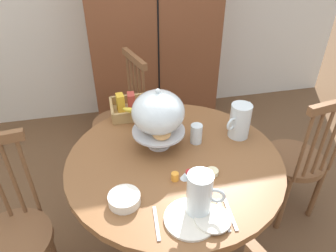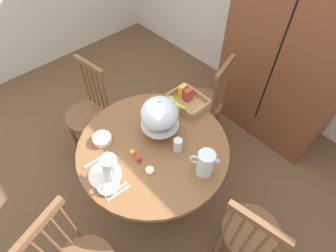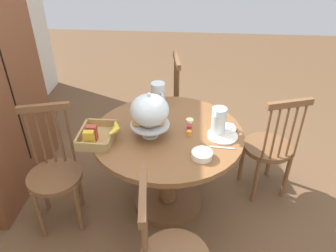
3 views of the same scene
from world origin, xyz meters
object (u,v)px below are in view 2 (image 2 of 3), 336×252
windsor_chair_by_cabinet (89,115)px  china_plate_large (105,175)px  milk_pitcher (205,164)px  pastry_stand_with_dome (160,114)px  orange_juice_pitcher (111,169)px  windsor_chair_near_window (204,104)px  windsor_chair_far_side (249,235)px  butter_dish (150,170)px  cereal_basket (186,100)px  drinking_glass (178,145)px  dining_table (154,163)px  china_plate_small (108,185)px  cereal_bowl (102,139)px  wooden_armoire (294,46)px

windsor_chair_by_cabinet → china_plate_large: size_ratio=4.43×
milk_pitcher → windsor_chair_by_cabinet: bearing=-171.0°
pastry_stand_with_dome → orange_juice_pitcher: size_ratio=1.68×
windsor_chair_near_window → windsor_chair_by_cabinet: 1.12m
windsor_chair_far_side → butter_dish: bearing=-158.3°
cereal_basket → drinking_glass: 0.47m
windsor_chair_far_side → milk_pitcher: windsor_chair_far_side is taller
dining_table → china_plate_small: bearing=-82.6°
windsor_chair_by_cabinet → windsor_chair_far_side: bearing=6.9°
dining_table → orange_juice_pitcher: 0.49m
dining_table → drinking_glass: size_ratio=10.10×
dining_table → milk_pitcher: (0.40, 0.11, 0.32)m
windsor_chair_far_side → cereal_bowl: (-1.13, -0.37, 0.31)m
dining_table → china_plate_large: china_plate_large is taller
windsor_chair_far_side → butter_dish: (-0.70, -0.28, 0.30)m
windsor_chair_near_window → windsor_chair_by_cabinet: same height
china_plate_large → china_plate_small: 0.09m
pastry_stand_with_dome → china_plate_small: size_ratio=2.29×
china_plate_large → drinking_glass: 0.54m
windsor_chair_by_cabinet → china_plate_large: bearing=-20.8°
orange_juice_pitcher → china_plate_small: size_ratio=1.37×
cereal_basket → china_plate_small: size_ratio=2.11×
cereal_bowl → china_plate_large: bearing=-30.6°
windsor_chair_near_window → china_plate_large: bearing=-81.6°
windsor_chair_by_cabinet → milk_pitcher: 1.32m
milk_pitcher → cereal_bowl: size_ratio=1.41×
windsor_chair_by_cabinet → windsor_chair_far_side: (1.70, 0.20, 0.00)m
milk_pitcher → orange_juice_pitcher: bearing=-128.9°
windsor_chair_by_cabinet → drinking_glass: windsor_chair_by_cabinet is taller
windsor_chair_near_window → milk_pitcher: windsor_chair_near_window is taller
wooden_armoire → dining_table: bearing=-96.2°
windsor_chair_far_side → milk_pitcher: size_ratio=4.94×
windsor_chair_by_cabinet → china_plate_large: windsor_chair_by_cabinet is taller
china_plate_small → windsor_chair_far_side: bearing=34.6°
cereal_basket → china_plate_small: (0.20, -0.91, -0.03)m
cereal_bowl → orange_juice_pitcher: bearing=-21.5°
orange_juice_pitcher → pastry_stand_with_dome: bearing=98.3°
china_plate_small → cereal_basket: bearing=102.3°
dining_table → pastry_stand_with_dome: bearing=114.9°
dining_table → cereal_bowl: cereal_bowl is taller
windsor_chair_near_window → windsor_chair_by_cabinet: (-0.64, -0.91, 0.00)m
wooden_armoire → china_plate_small: 1.94m
cereal_basket → butter_dish: 0.70m
cereal_basket → china_plate_large: cereal_basket is taller
dining_table → windsor_chair_far_side: 0.86m
pastry_stand_with_dome → orange_juice_pitcher: bearing=-81.7°
china_plate_small → drinking_glass: size_ratio=1.36×
windsor_chair_by_cabinet → cereal_basket: bearing=38.5°
wooden_armoire → china_plate_small: wooden_armoire is taller
dining_table → pastry_stand_with_dome: (-0.06, 0.12, 0.43)m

